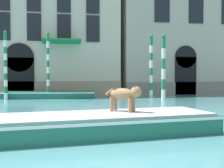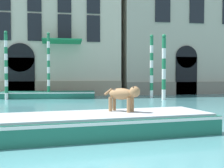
# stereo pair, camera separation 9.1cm
# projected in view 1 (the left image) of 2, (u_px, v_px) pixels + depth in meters

# --- Properties ---
(palazzo_left) EXTENTS (11.14, 7.40, 14.66)m
(palazzo_left) POSITION_uv_depth(u_px,v_px,m) (49.00, 8.00, 26.48)
(palazzo_left) COLOR beige
(palazzo_left) RESTS_ON ground_plane
(palazzo_right) EXTENTS (14.85, 6.13, 17.12)m
(palazzo_right) POSITION_uv_depth(u_px,v_px,m) (196.00, 1.00, 29.03)
(palazzo_right) COLOR #B2A893
(palazzo_right) RESTS_ON ground_plane
(boat_foreground) EXTENTS (9.16, 3.23, 0.61)m
(boat_foreground) POSITION_uv_depth(u_px,v_px,m) (65.00, 125.00, 8.79)
(boat_foreground) COLOR #1E6651
(boat_foreground) RESTS_ON ground_plane
(dog_on_deck) EXTENTS (1.00, 0.88, 0.81)m
(dog_on_deck) POSITION_uv_depth(u_px,v_px,m) (125.00, 94.00, 9.55)
(dog_on_deck) COLOR #997047
(dog_on_deck) RESTS_ON boat_foreground
(boat_moored_near_palazzo) EXTENTS (6.70, 2.47, 0.47)m
(boat_moored_near_palazzo) POSITION_uv_depth(u_px,v_px,m) (48.00, 95.00, 22.31)
(boat_moored_near_palazzo) COLOR #1E6651
(boat_moored_near_palazzo) RESTS_ON ground_plane
(mooring_pole_0) EXTENTS (0.26, 0.26, 4.56)m
(mooring_pole_0) POSITION_uv_depth(u_px,v_px,m) (151.00, 66.00, 22.51)
(mooring_pole_0) COLOR white
(mooring_pole_0) RESTS_ON ground_plane
(mooring_pole_1) EXTENTS (0.28, 0.28, 4.39)m
(mooring_pole_1) POSITION_uv_depth(u_px,v_px,m) (163.00, 67.00, 20.84)
(mooring_pole_1) COLOR white
(mooring_pole_1) RESTS_ON ground_plane
(mooring_pole_2) EXTENTS (0.21, 0.21, 4.62)m
(mooring_pole_2) POSITION_uv_depth(u_px,v_px,m) (48.00, 65.00, 21.64)
(mooring_pole_2) COLOR white
(mooring_pole_2) RESTS_ON ground_plane
(mooring_pole_3) EXTENTS (0.23, 0.23, 4.64)m
(mooring_pole_3) POSITION_uv_depth(u_px,v_px,m) (6.00, 65.00, 20.99)
(mooring_pole_3) COLOR white
(mooring_pole_3) RESTS_ON ground_plane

